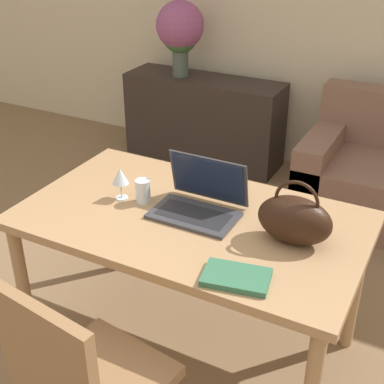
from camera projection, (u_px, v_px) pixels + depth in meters
dining_table at (190, 232)px, 2.36m from camera, size 1.49×0.86×0.75m
chair at (82, 381)px, 1.82m from camera, size 0.50×0.50×0.92m
sideboard at (204, 120)px, 4.46m from camera, size 1.31×0.40×0.71m
laptop at (201, 198)px, 2.33m from camera, size 0.37×0.28×0.23m
drinking_glass at (143, 191)px, 2.40m from camera, size 0.07×0.07×0.11m
wine_glass at (120, 177)px, 2.40m from camera, size 0.08×0.08×0.15m
handbag at (295, 219)px, 2.09m from camera, size 0.30×0.17×0.27m
flower_vase at (180, 30)px, 4.18m from camera, size 0.38×0.38×0.59m
book at (236, 277)px, 1.92m from camera, size 0.26×0.20×0.02m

